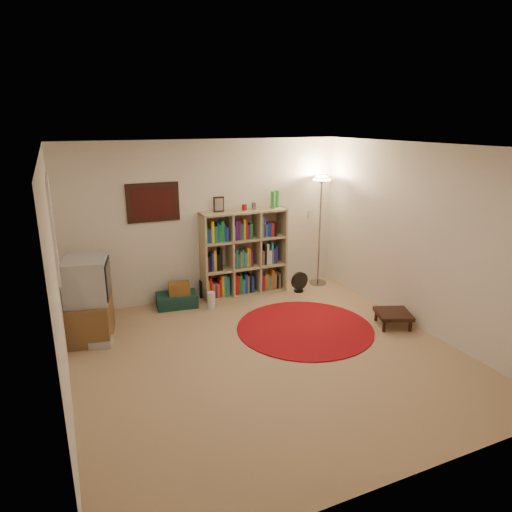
{
  "coord_description": "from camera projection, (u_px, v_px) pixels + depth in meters",
  "views": [
    {
      "loc": [
        -2.16,
        -4.52,
        2.77
      ],
      "look_at": [
        0.1,
        0.6,
        1.1
      ],
      "focal_mm": 32.0,
      "sensor_mm": 36.0,
      "label": 1
    }
  ],
  "objects": [
    {
      "name": "paper_towel",
      "position": [
        211.0,
        300.0,
        6.96
      ],
      "size": [
        0.16,
        0.16,
        0.26
      ],
      "rotation": [
        0.0,
        0.0,
        -0.3
      ],
      "color": "silver",
      "rests_on": "ground"
    },
    {
      "name": "room",
      "position": [
        263.0,
        257.0,
        5.25
      ],
      "size": [
        4.54,
        4.54,
        2.54
      ],
      "color": "#A38260",
      "rests_on": "ground"
    },
    {
      "name": "dvd_box",
      "position": [
        101.0,
        342.0,
        5.82
      ],
      "size": [
        0.32,
        0.29,
        0.09
      ],
      "rotation": [
        0.0,
        0.0,
        -0.26
      ],
      "color": "#A0A0A5",
      "rests_on": "ground"
    },
    {
      "name": "bookshelf",
      "position": [
        242.0,
        254.0,
        7.42
      ],
      "size": [
        1.41,
        0.42,
        1.68
      ],
      "rotation": [
        0.0,
        0.0,
        -0.01
      ],
      "color": "tan",
      "rests_on": "ground"
    },
    {
      "name": "duffel_bag",
      "position": [
        211.0,
        286.0,
        7.53
      ],
      "size": [
        0.47,
        0.42,
        0.28
      ],
      "rotation": [
        0.0,
        0.0,
        -0.26
      ],
      "color": "black",
      "rests_on": "ground"
    },
    {
      "name": "suitcase",
      "position": [
        177.0,
        300.0,
        7.06
      ],
      "size": [
        0.66,
        0.47,
        0.2
      ],
      "rotation": [
        0.0,
        0.0,
        -0.12
      ],
      "color": "#12322B",
      "rests_on": "ground"
    },
    {
      "name": "side_table",
      "position": [
        393.0,
        314.0,
        6.35
      ],
      "size": [
        0.59,
        0.59,
        0.21
      ],
      "rotation": [
        0.0,
        0.0,
        -0.37
      ],
      "color": "black",
      "rests_on": "ground"
    },
    {
      "name": "tv_stand",
      "position": [
        89.0,
        300.0,
        5.92
      ],
      "size": [
        0.66,
        0.84,
        1.09
      ],
      "rotation": [
        0.0,
        0.0,
        -0.2
      ],
      "color": "brown",
      "rests_on": "ground"
    },
    {
      "name": "floor_fan",
      "position": [
        299.0,
        282.0,
        7.62
      ],
      "size": [
        0.31,
        0.18,
        0.35
      ],
      "rotation": [
        0.0,
        0.0,
        0.15
      ],
      "color": "black",
      "rests_on": "ground"
    },
    {
      "name": "wicker_basket",
      "position": [
        179.0,
        288.0,
        7.0
      ],
      "size": [
        0.35,
        0.27,
        0.18
      ],
      "rotation": [
        0.0,
        0.0,
        -0.16
      ],
      "color": "brown",
      "rests_on": "suitcase"
    },
    {
      "name": "red_rug",
      "position": [
        305.0,
        328.0,
        6.31
      ],
      "size": [
        1.88,
        1.88,
        0.02
      ],
      "color": "maroon",
      "rests_on": "ground"
    },
    {
      "name": "floor_lamp",
      "position": [
        321.0,
        195.0,
        7.62
      ],
      "size": [
        0.44,
        0.44,
        1.89
      ],
      "rotation": [
        0.0,
        0.0,
        -0.25
      ],
      "color": "gray",
      "rests_on": "ground"
    }
  ]
}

